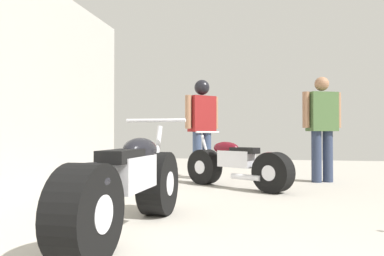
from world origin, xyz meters
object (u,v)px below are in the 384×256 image
(mechanic_in_blue, at_px, (322,122))
(mechanic_with_helmet, at_px, (202,119))
(motorcycle_black_naked, at_px, (238,165))
(motorcycle_maroon_cruiser, at_px, (128,186))

(mechanic_in_blue, distance_m, mechanic_with_helmet, 2.08)
(motorcycle_black_naked, xyz_separation_m, mechanic_in_blue, (1.35, 0.99, 0.66))
(motorcycle_maroon_cruiser, bearing_deg, motorcycle_black_naked, 75.71)
(motorcycle_maroon_cruiser, xyz_separation_m, motorcycle_black_naked, (0.68, 2.68, -0.05))
(motorcycle_maroon_cruiser, height_order, motorcycle_black_naked, motorcycle_maroon_cruiser)
(mechanic_in_blue, bearing_deg, mechanic_with_helmet, 176.96)
(motorcycle_maroon_cruiser, height_order, mechanic_with_helmet, mechanic_with_helmet)
(motorcycle_black_naked, distance_m, mechanic_in_blue, 1.79)
(mechanic_with_helmet, bearing_deg, motorcycle_black_naked, -56.36)
(mechanic_with_helmet, bearing_deg, mechanic_in_blue, -3.04)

